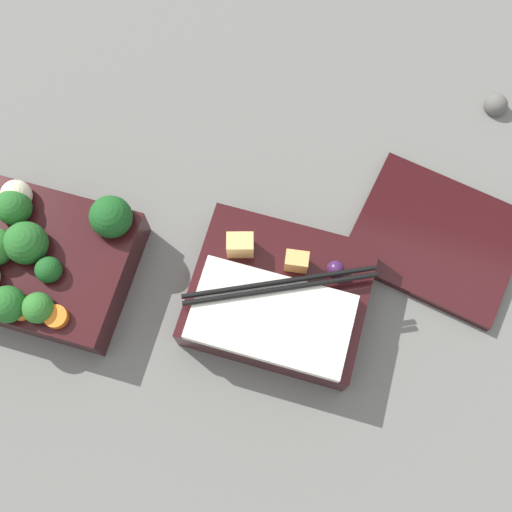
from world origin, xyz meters
name	(u,v)px	position (x,y,z in m)	size (l,w,h in m)	color
ground_plane	(174,297)	(0.00, 0.00, 0.00)	(3.00, 3.00, 0.00)	slate
bento_tray_vegetable	(42,259)	(-0.14, -0.01, 0.03)	(0.17, 0.15, 0.08)	black
bento_tray_rice	(278,297)	(0.11, 0.02, 0.03)	(0.18, 0.15, 0.07)	black
bento_lid	(436,238)	(0.25, 0.14, 0.01)	(0.17, 0.14, 0.01)	black
pebble_0	(496,105)	(0.29, 0.32, 0.01)	(0.03, 0.03, 0.03)	#595651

